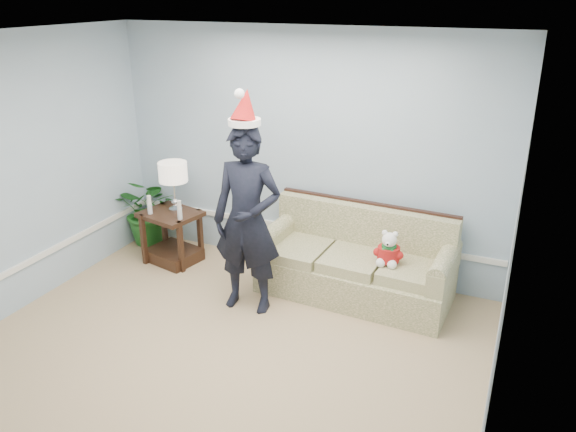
% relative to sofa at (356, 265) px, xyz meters
% --- Properties ---
extents(room_shell, '(4.54, 5.04, 2.74)m').
position_rel_sofa_xyz_m(room_shell, '(-0.78, -2.08, 1.02)').
color(room_shell, tan).
rests_on(room_shell, ground).
extents(wainscot_trim, '(4.49, 4.99, 0.06)m').
position_rel_sofa_xyz_m(wainscot_trim, '(-1.95, -0.91, 0.12)').
color(wainscot_trim, white).
rests_on(wainscot_trim, room_shell).
extents(sofa, '(2.02, 0.94, 0.93)m').
position_rel_sofa_xyz_m(sofa, '(0.00, 0.00, 0.00)').
color(sofa, '#50602D').
rests_on(sofa, room_shell).
extents(side_table, '(0.74, 0.66, 0.62)m').
position_rel_sofa_xyz_m(side_table, '(-2.23, -0.14, -0.09)').
color(side_table, '#371F14').
rests_on(side_table, room_shell).
extents(table_lamp, '(0.33, 0.33, 0.59)m').
position_rel_sofa_xyz_m(table_lamp, '(-2.20, -0.06, 0.74)').
color(table_lamp, silver).
rests_on(table_lamp, side_table).
extents(candle_pair, '(0.47, 0.06, 0.22)m').
position_rel_sofa_xyz_m(candle_pair, '(-2.21, -0.26, 0.39)').
color(candle_pair, silver).
rests_on(candle_pair, side_table).
extents(houseplant, '(0.86, 0.76, 0.90)m').
position_rel_sofa_xyz_m(houseplant, '(-2.76, 0.20, 0.12)').
color(houseplant, '#1E5F1E').
rests_on(houseplant, room_shell).
extents(man, '(0.73, 0.52, 1.89)m').
position_rel_sofa_xyz_m(man, '(-0.91, -0.70, 0.62)').
color(man, black).
rests_on(man, room_shell).
extents(santa_hat, '(0.31, 0.35, 0.35)m').
position_rel_sofa_xyz_m(santa_hat, '(-0.91, -0.68, 1.70)').
color(santa_hat, white).
rests_on(santa_hat, man).
extents(teddy_bear, '(0.23, 0.26, 0.36)m').
position_rel_sofa_xyz_m(teddy_bear, '(0.37, -0.15, 0.29)').
color(teddy_bear, white).
rests_on(teddy_bear, sofa).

